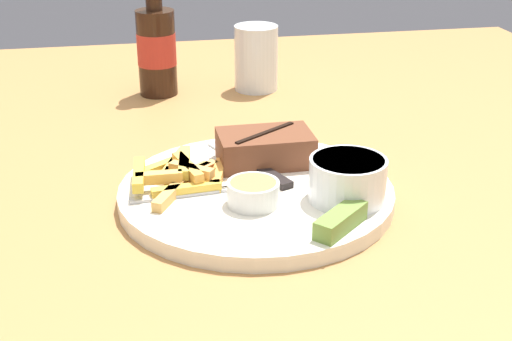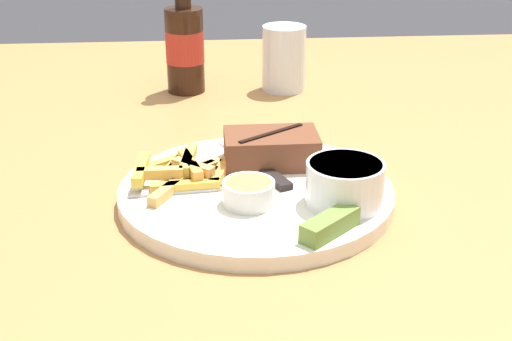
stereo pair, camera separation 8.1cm
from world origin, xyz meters
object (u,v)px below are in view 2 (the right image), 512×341
Objects in this scene: pickle_spear at (330,225)px; knife_utensil at (260,168)px; steak_portion at (271,149)px; fork_utensil at (183,191)px; beer_bottle at (185,44)px; coleslaw_cup at (345,181)px; dipping_sauce_cup at (249,192)px; dinner_plate at (256,193)px; drinking_glass at (284,58)px.

knife_utensil is at bearing 109.40° from pickle_spear.
fork_utensil is (-0.11, -0.07, -0.02)m from steak_portion.
pickle_spear is at bearing -74.44° from beer_bottle.
coleslaw_cup reaches higher than dipping_sauce_cup.
dinner_plate is 1.41× the size of beer_bottle.
steak_portion is 1.35× the size of coleslaw_cup.
beer_bottle is at bearing 98.90° from dipping_sauce_cup.
knife_utensil is 0.39m from beer_bottle.
knife_utensil is at bearing -126.52° from steak_portion.
beer_bottle reaches higher than steak_portion.
coleslaw_cup is at bearing -29.03° from dinner_plate.
dinner_plate is at bearing 0.00° from fork_utensil.
dipping_sauce_cup is 0.47m from drinking_glass.
beer_bottle reaches higher than drinking_glass.
pickle_spear is at bearing -43.17° from dipping_sauce_cup.
knife_utensil is at bearing 79.05° from dinner_plate.
dipping_sauce_cup is at bearing -104.63° from dinner_plate.
pickle_spear is at bearing -112.57° from coleslaw_cup.
drinking_glass is (0.07, 0.37, 0.03)m from knife_utensil.
coleslaw_cup is at bearing -69.53° from beer_bottle.
coleslaw_cup is 0.13m from knife_utensil.
dinner_plate is at bearing -100.84° from drinking_glass.
drinking_glass is (0.08, 0.42, 0.04)m from dinner_plate.
dipping_sauce_cup is 0.53× the size of drinking_glass.
fork_utensil is 0.45m from drinking_glass.
beer_bottle is at bearing 105.56° from pickle_spear.
dipping_sauce_cup is at bearing -81.10° from beer_bottle.
fork_utensil is at bearing -145.41° from steak_portion.
fork_utensil is 0.85× the size of knife_utensil.
coleslaw_cup is 0.18m from fork_utensil.
dipping_sauce_cup reaches higher than dinner_plate.
knife_utensil is (0.02, 0.09, -0.01)m from dipping_sauce_cup.
pickle_spear is 0.64× the size of drinking_glass.
coleslaw_cup is 0.63× the size of fork_utensil.
fork_utensil reaches higher than dinner_plate.
dinner_plate is 2.76× the size of steak_portion.
coleslaw_cup is 0.50m from beer_bottle.
coleslaw_cup is 0.10m from dipping_sauce_cup.
drinking_glass reaches higher than dinner_plate.
dipping_sauce_cup reaches higher than fork_utensil.
dinner_plate is 0.08m from steak_portion.
drinking_glass is at bearing 91.53° from coleslaw_cup.
beer_bottle is (-0.15, 0.54, 0.05)m from pickle_spear.
drinking_glass is (0.09, 0.46, 0.02)m from dipping_sauce_cup.
dipping_sauce_cup is 0.08m from fork_utensil.
dipping_sauce_cup is 0.09m from knife_utensil.
steak_portion reaches higher than fork_utensil.
beer_bottle is at bearing 84.36° from fork_utensil.
knife_utensil is at bearing 130.93° from coleslaw_cup.
drinking_glass is at bearing 63.25° from fork_utensil.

